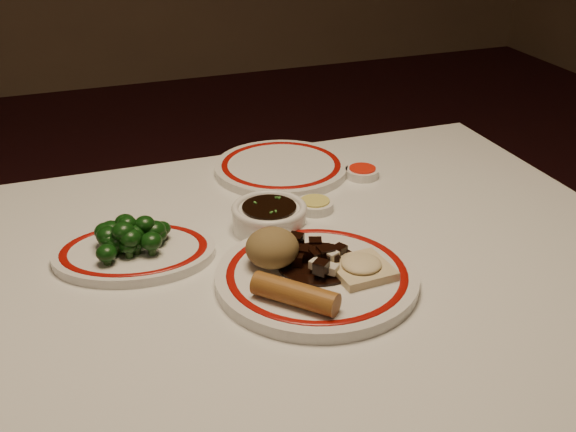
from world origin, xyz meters
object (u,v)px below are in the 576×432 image
Objects in this scene: rice_mound at (272,248)px; spring_roll at (295,294)px; dining_table at (273,320)px; main_plate at (317,277)px; soy_bowl at (269,218)px; stirfry_heap at (317,258)px; fried_wonton at (361,267)px; broccoli_plate at (134,252)px; broccoli_pile at (129,235)px.

rice_mound reaches higher than spring_roll.
dining_table is 10.04× the size of spring_roll.
main_plate is at bearing 5.77° from spring_roll.
rice_mound is 0.65× the size of spring_roll.
dining_table is at bearing 42.80° from spring_roll.
rice_mound reaches higher than soy_bowl.
main_plate is 0.03m from stirfry_heap.
stirfry_heap is (0.06, -0.02, -0.02)m from rice_mound.
rice_mound is 0.13m from fried_wonton.
soy_bowl is at bearing 108.98° from fried_wonton.
main_plate is at bearing 158.23° from fried_wonton.
fried_wonton is (0.11, 0.04, -0.01)m from spring_roll.
spring_roll reaches higher than broccoli_plate.
spring_roll is 1.00× the size of broccoli_pile.
rice_mound is 0.07m from stirfry_heap.
spring_roll reaches higher than dining_table.
broccoli_plate is (-0.18, 0.22, -0.03)m from spring_roll.
stirfry_heap reaches higher than soy_bowl.
rice_mound is 0.14m from soy_bowl.
broccoli_pile is (-0.18, 0.23, 0.00)m from spring_roll.
dining_table is at bearing -28.46° from broccoli_pile.
stirfry_heap is (-0.05, 0.04, 0.00)m from fried_wonton.
soy_bowl reaches higher than main_plate.
fried_wonton is at bearing -21.77° from main_plate.
main_plate is 0.06m from fried_wonton.
main_plate is 0.29m from broccoli_pile.
spring_roll is 1.00× the size of stirfry_heap.
dining_table is at bearing 141.60° from fried_wonton.
broccoli_pile is 0.23m from soy_bowl.
dining_table is 10.06× the size of stirfry_heap.
dining_table is 0.25m from broccoli_pile.
rice_mound reaches higher than broccoli_plate.
fried_wonton is 0.70× the size of soy_bowl.
dining_table is 0.17m from soy_bowl.
spring_roll is at bearing -51.90° from broccoli_plate.
spring_roll is 0.12m from fried_wonton.
broccoli_plate is at bearing 149.68° from stirfry_heap.
rice_mound is (-0.01, -0.02, 0.14)m from dining_table.
main_plate is at bearing -112.64° from stirfry_heap.
fried_wonton is 0.71× the size of broccoli_pile.
soy_bowl is (0.22, 0.02, 0.01)m from broccoli_plate.
fried_wonton is 0.34m from broccoli_plate.
broccoli_plate is (-0.18, 0.12, -0.04)m from rice_mound.
stirfry_heap is at bearing 67.36° from main_plate.
dining_table is at bearing -28.60° from broccoli_plate.
fried_wonton is (0.10, -0.08, 0.12)m from dining_table.
rice_mound is at bearing -33.29° from broccoli_plate.
spring_roll reaches higher than stirfry_heap.
spring_roll is at bearing -95.04° from dining_table.
stirfry_heap is 0.28m from broccoli_pile.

